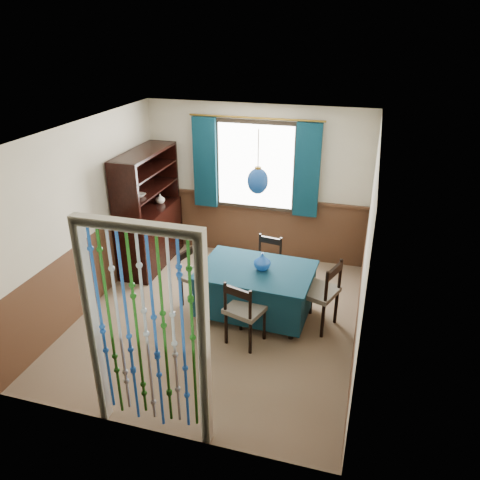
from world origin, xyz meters
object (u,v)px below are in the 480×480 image
(chair_left, at_px, (196,276))
(pendant_lamp, at_px, (258,181))
(dining_table, at_px, (256,289))
(vase_sideboard, at_px, (160,198))
(sideboard, at_px, (150,227))
(chair_far, at_px, (266,263))
(chair_right, at_px, (320,293))
(vase_table, at_px, (262,262))
(bowl_shelf, at_px, (140,195))
(chair_near, at_px, (244,310))

(chair_left, relative_size, pendant_lamp, 1.07)
(dining_table, distance_m, pendant_lamp, 1.48)
(dining_table, xyz_separation_m, vase_sideboard, (-1.94, 1.33, 0.61))
(sideboard, xyz_separation_m, pendant_lamp, (2.00, -1.01, 1.26))
(chair_far, xyz_separation_m, chair_right, (0.86, -0.70, 0.06))
(chair_far, xyz_separation_m, vase_sideboard, (-1.92, 0.64, 0.58))
(chair_left, xyz_separation_m, vase_table, (0.95, -0.05, 0.37))
(sideboard, relative_size, pendant_lamp, 2.44)
(chair_right, height_order, bowl_shelf, bowl_shelf)
(chair_left, bearing_deg, pendant_lamp, 102.14)
(vase_table, bearing_deg, bowl_shelf, 162.15)
(chair_right, bearing_deg, chair_near, 145.63)
(pendant_lamp, height_order, vase_table, pendant_lamp)
(chair_left, bearing_deg, vase_table, 103.70)
(chair_far, height_order, chair_left, chair_far)
(chair_far, distance_m, chair_right, 1.11)
(chair_far, height_order, sideboard, sideboard)
(chair_right, relative_size, bowl_shelf, 5.09)
(dining_table, xyz_separation_m, chair_left, (-0.88, 0.07, 0.02))
(sideboard, bearing_deg, bowl_shelf, -80.04)
(chair_left, height_order, pendant_lamp, pendant_lamp)
(sideboard, distance_m, vase_sideboard, 0.50)
(chair_far, xyz_separation_m, pendant_lamp, (0.02, -0.69, 1.46))
(chair_far, bearing_deg, chair_near, 100.25)
(chair_left, xyz_separation_m, vase_sideboard, (-1.07, 1.26, 0.58))
(dining_table, height_order, chair_far, chair_far)
(pendant_lamp, xyz_separation_m, bowl_shelf, (-1.94, 0.67, -0.60))
(chair_right, xyz_separation_m, pendant_lamp, (-0.84, 0.01, 1.40))
(chair_right, distance_m, sideboard, 3.02)
(vase_table, relative_size, bowl_shelf, 1.14)
(chair_left, height_order, bowl_shelf, bowl_shelf)
(dining_table, distance_m, chair_near, 0.61)
(chair_near, relative_size, vase_table, 4.14)
(chair_right, bearing_deg, dining_table, 109.06)
(sideboard, bearing_deg, dining_table, -26.86)
(chair_far, bearing_deg, dining_table, 100.61)
(chair_right, height_order, pendant_lamp, pendant_lamp)
(vase_sideboard, bearing_deg, chair_near, -44.86)
(chair_far, bearing_deg, vase_table, 106.84)
(vase_table, bearing_deg, pendant_lamp, -164.48)
(chair_near, bearing_deg, dining_table, 108.30)
(chair_near, distance_m, vase_table, 0.72)
(pendant_lamp, distance_m, bowl_shelf, 2.14)
(chair_far, height_order, pendant_lamp, pendant_lamp)
(chair_left, distance_m, vase_table, 1.02)
(vase_table, height_order, bowl_shelf, bowl_shelf)
(chair_left, bearing_deg, chair_right, 104.04)
(chair_far, xyz_separation_m, chair_left, (-0.86, -0.62, -0.00))
(pendant_lamp, bearing_deg, chair_far, 91.61)
(bowl_shelf, bearing_deg, chair_left, -29.35)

